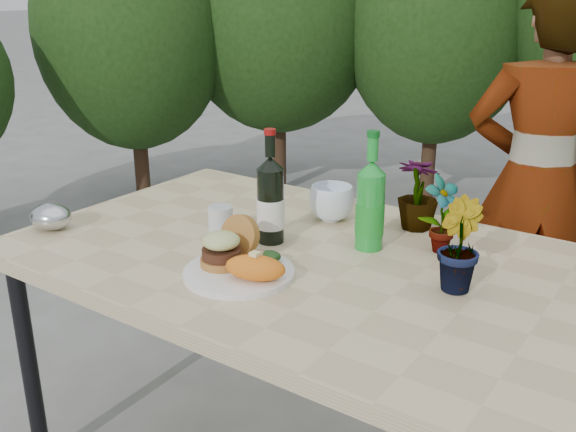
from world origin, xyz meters
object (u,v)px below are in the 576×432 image
Objects in this scene: wine_bottle at (271,201)px; dinner_plate at (239,273)px; person at (537,182)px; patio_table at (305,272)px.

dinner_plate is at bearing -85.52° from wine_bottle.
dinner_plate is 1.36m from person.
patio_table is 1.08× the size of person.
patio_table is 0.22m from wine_bottle.
wine_bottle is at bearing 172.82° from patio_table.
patio_table is at bearing 50.79° from person.
person is (0.46, 1.07, -0.13)m from wine_bottle.
wine_bottle is 1.17m from person.
dinner_plate is 0.19× the size of person.
dinner_plate is (-0.05, -0.22, 0.06)m from patio_table.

